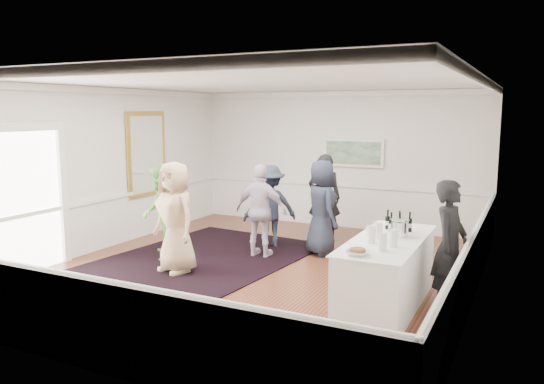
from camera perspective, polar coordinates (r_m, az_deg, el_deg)
The scene contains 23 objects.
floor at distance 9.30m, azimuth -1.40°, elevation -8.37°, with size 8.00×8.00×0.00m, color brown.
ceiling at distance 8.91m, azimuth -1.48°, elevation 11.71°, with size 7.00×8.00×0.02m, color white.
wall_left at distance 11.03m, azimuth -17.76°, elevation 2.39°, with size 0.02×8.00×3.20m, color white.
wall_right at distance 7.98m, azimuth 21.41°, elevation -0.05°, with size 0.02×8.00×3.20m, color white.
wall_back at distance 12.62m, azimuth 7.06°, elevation 3.49°, with size 7.00×0.02×3.20m, color white.
wall_front at distance 5.78m, azimuth -20.26°, elevation -3.11°, with size 7.00×0.02×3.20m, color white.
wainscoting at distance 9.17m, azimuth -1.41°, elevation -5.39°, with size 7.00×8.00×1.00m, color white, non-canonical shape.
mirror at distance 11.94m, azimuth -13.31°, elevation 3.99°, with size 0.05×1.25×1.85m.
doorway at distance 9.74m, azimuth -25.24°, elevation 0.12°, with size 0.10×1.78×2.56m.
landscape_painting at distance 12.43m, azimuth 8.74°, elevation 4.20°, with size 1.44×0.06×0.66m.
area_rug at distance 10.15m, azimuth -6.93°, elevation -6.91°, with size 3.14×4.13×0.02m, color black.
serving_table at distance 7.63m, azimuth 12.24°, elevation -8.54°, with size 0.92×2.42×0.98m.
bartender at distance 7.68m, azimuth 18.57°, elevation -5.51°, with size 0.66×0.43×1.81m, color black.
guest_tan at distance 9.11m, azimuth -10.37°, elevation -2.72°, with size 0.93×0.60×1.90m, color tan.
guest_green at distance 10.05m, azimuth -11.87°, elevation -2.11°, with size 0.85×0.67×1.76m, color #64AC44.
guest_lilac at distance 9.94m, azimuth -1.19°, elevation -2.04°, with size 1.03×0.43×1.76m, color #BDAFC4.
guest_dark_a at distance 10.71m, azimuth -0.23°, elevation -1.52°, with size 1.07×0.62×1.66m, color #1F2534.
guest_dark_b at distance 11.14m, azimuth 5.64°, elevation -0.65°, with size 0.68×0.45×1.86m, color black.
guest_navy at distance 10.15m, azimuth 5.34°, elevation -1.67°, with size 0.89×0.58×1.82m, color #1F2534.
wine_bottles at distance 8.00m, azimuth 13.35°, elevation -3.03°, with size 0.41×0.24×0.31m.
juice_pitchers at distance 7.16m, azimuth 11.66°, elevation -4.62°, with size 0.44×0.71×0.24m.
ice_bucket at distance 7.68m, azimuth 13.55°, elevation -3.82°, with size 0.26×0.26×0.24m, color silver.
nut_bowl at distance 6.63m, azimuth 9.20°, elevation -6.36°, with size 0.29×0.29×0.08m.
Camera 1 is at (4.14, -7.87, 2.73)m, focal length 35.00 mm.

